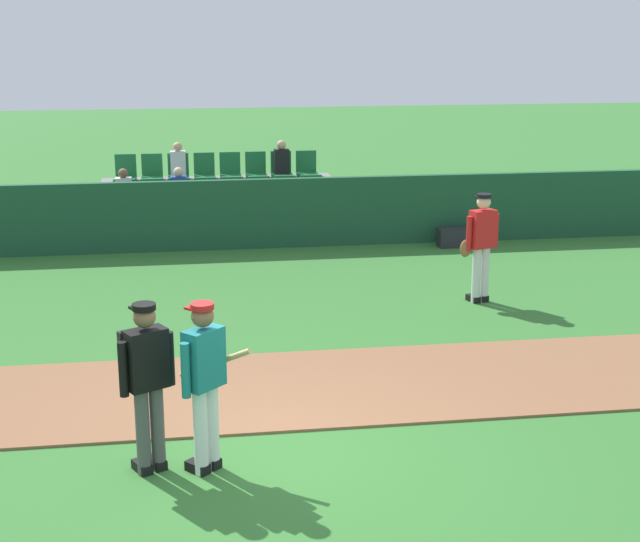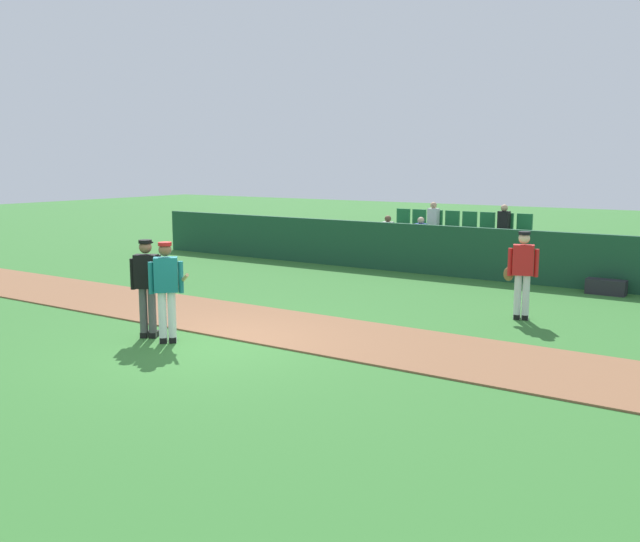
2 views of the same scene
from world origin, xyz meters
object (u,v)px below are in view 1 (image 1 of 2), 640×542
umpire_home_plate (147,378)px  equipment_bag (460,237)px  runner_red_jersey (481,244)px  batter_teal_jersey (205,380)px

umpire_home_plate → equipment_bag: size_ratio=1.96×
umpire_home_plate → runner_red_jersey: 7.20m
umpire_home_plate → runner_red_jersey: bearing=45.5°
runner_red_jersey → equipment_bag: 3.93m
umpire_home_plate → equipment_bag: umpire_home_plate is taller
batter_teal_jersey → umpire_home_plate: 0.57m
batter_teal_jersey → equipment_bag: 10.45m
umpire_home_plate → equipment_bag: bearing=56.6°
batter_teal_jersey → equipment_bag: batter_teal_jersey is taller
runner_red_jersey → equipment_bag: (0.82, 3.76, -0.78)m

